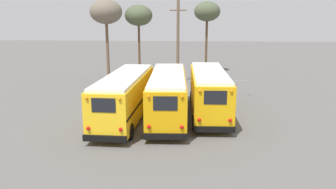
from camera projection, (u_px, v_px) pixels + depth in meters
name	position (u px, v px, depth m)	size (l,w,h in m)	color
ground_plane	(168.00, 118.00, 23.72)	(160.00, 160.00, 0.00)	#5B5956
school_bus_0	(125.00, 95.00, 23.10)	(2.74, 10.77, 3.24)	yellow
school_bus_1	(168.00, 94.00, 23.46)	(3.06, 10.75, 3.26)	#E5A00C
school_bus_2	(209.00, 91.00, 24.19)	(2.84, 9.91, 3.32)	#EAAA0F
utility_pole	(178.00, 41.00, 35.40)	(1.80, 0.31, 8.93)	brown
bare_tree_0	(106.00, 13.00, 34.57)	(3.42, 3.42, 8.99)	brown
bare_tree_1	(139.00, 16.00, 36.40)	(3.09, 3.09, 8.51)	brown
bare_tree_2	(207.00, 12.00, 40.93)	(3.28, 3.28, 9.10)	brown
fence_line	(174.00, 84.00, 30.79)	(13.99, 0.06, 1.42)	#939399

